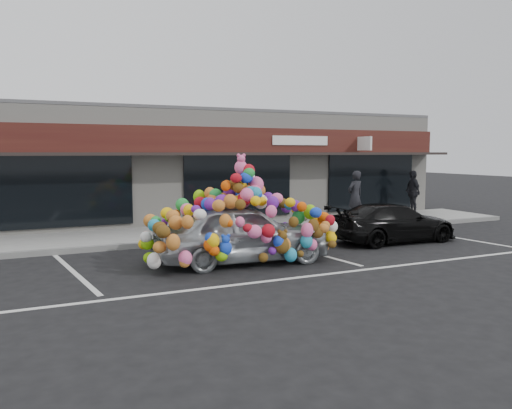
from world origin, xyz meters
name	(u,v)px	position (x,y,z in m)	size (l,w,h in m)	color
ground	(211,261)	(0.00, 0.00, 0.00)	(90.00, 90.00, 0.00)	black
shop_building	(140,166)	(0.00, 8.44, 2.16)	(24.00, 7.20, 4.31)	beige
sidewalk	(170,234)	(0.00, 4.00, 0.07)	(26.00, 3.00, 0.15)	gray
kerb	(183,242)	(0.00, 2.50, 0.07)	(26.00, 0.18, 0.16)	slate
parking_stripe_left	(74,272)	(-3.20, 0.20, 0.00)	(0.12, 4.40, 0.01)	silver
parking_stripe_mid	(305,251)	(2.80, 0.20, 0.00)	(0.12, 4.40, 0.01)	silver
parking_stripe_right	(452,237)	(8.20, 0.20, 0.00)	(0.12, 4.40, 0.01)	silver
lane_line	(330,274)	(2.00, -2.30, 0.00)	(14.00, 0.12, 0.01)	silver
toy_car	(242,226)	(0.66, -0.39, 0.91)	(3.13, 4.73, 2.69)	#ADB0B8
black_sedan	(393,223)	(5.91, 0.32, 0.59)	(4.04, 1.64, 1.17)	black
pedestrian_a	(355,196)	(6.94, 3.70, 1.09)	(0.68, 0.45, 1.87)	#25242A
pedestrian_c	(413,192)	(10.36, 4.49, 1.05)	(0.44, 1.06, 1.81)	black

